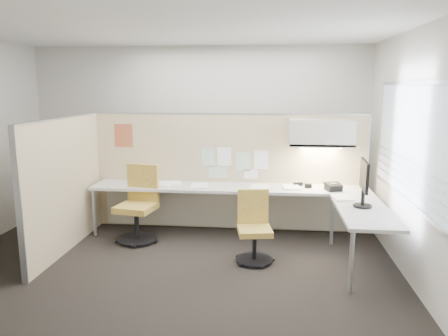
# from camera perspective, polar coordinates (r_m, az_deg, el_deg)

# --- Properties ---
(floor) EXTENTS (5.50, 4.50, 0.01)m
(floor) POSITION_cam_1_polar(r_m,az_deg,el_deg) (5.46, -7.09, -12.83)
(floor) COLOR black
(floor) RESTS_ON ground
(ceiling) EXTENTS (5.50, 4.50, 0.01)m
(ceiling) POSITION_cam_1_polar(r_m,az_deg,el_deg) (5.05, -7.85, 17.86)
(ceiling) COLOR white
(ceiling) RESTS_ON wall_back
(wall_back) EXTENTS (5.50, 0.02, 2.80)m
(wall_back) POSITION_cam_1_polar(r_m,az_deg,el_deg) (7.26, -3.33, 4.61)
(wall_back) COLOR beige
(wall_back) RESTS_ON ground
(wall_front) EXTENTS (5.50, 0.02, 2.80)m
(wall_front) POSITION_cam_1_polar(r_m,az_deg,el_deg) (2.97, -17.56, -4.77)
(wall_front) COLOR beige
(wall_front) RESTS_ON ground
(wall_right) EXTENTS (0.02, 4.50, 2.80)m
(wall_right) POSITION_cam_1_polar(r_m,az_deg,el_deg) (5.17, 23.68, 1.27)
(wall_right) COLOR beige
(wall_right) RESTS_ON ground
(window_pane) EXTENTS (0.01, 2.80, 1.30)m
(window_pane) POSITION_cam_1_polar(r_m,az_deg,el_deg) (5.15, 23.54, 2.92)
(window_pane) COLOR #939DAB
(window_pane) RESTS_ON wall_right
(partition_back) EXTENTS (4.10, 0.06, 1.75)m
(partition_back) POSITION_cam_1_polar(r_m,az_deg,el_deg) (6.63, 0.51, -0.55)
(partition_back) COLOR #CAB38C
(partition_back) RESTS_ON floor
(partition_left) EXTENTS (0.06, 2.20, 1.75)m
(partition_left) POSITION_cam_1_polar(r_m,az_deg,el_deg) (6.14, -19.98, -2.11)
(partition_left) COLOR #CAB38C
(partition_left) RESTS_ON floor
(desk) EXTENTS (4.00, 2.07, 0.73)m
(desk) POSITION_cam_1_polar(r_m,az_deg,el_deg) (6.20, 3.59, -3.94)
(desk) COLOR beige
(desk) RESTS_ON floor
(overhead_bin) EXTENTS (0.90, 0.36, 0.38)m
(overhead_bin) POSITION_cam_1_polar(r_m,az_deg,el_deg) (6.34, 12.61, 4.49)
(overhead_bin) COLOR beige
(overhead_bin) RESTS_ON partition_back
(task_light_strip) EXTENTS (0.60, 0.06, 0.02)m
(task_light_strip) POSITION_cam_1_polar(r_m,az_deg,el_deg) (6.36, 12.54, 2.61)
(task_light_strip) COLOR #FFEABF
(task_light_strip) RESTS_ON overhead_bin
(pinned_papers) EXTENTS (1.01, 0.00, 0.47)m
(pinned_papers) POSITION_cam_1_polar(r_m,az_deg,el_deg) (6.56, 1.18, 0.74)
(pinned_papers) COLOR #8CBF8C
(pinned_papers) RESTS_ON partition_back
(poster) EXTENTS (0.28, 0.00, 0.35)m
(poster) POSITION_cam_1_polar(r_m,az_deg,el_deg) (6.85, -12.99, 4.16)
(poster) COLOR #FF5B20
(poster) RESTS_ON partition_back
(chair_left) EXTENTS (0.58, 0.60, 1.06)m
(chair_left) POSITION_cam_1_polar(r_m,az_deg,el_deg) (6.30, -11.08, -4.91)
(chair_left) COLOR black
(chair_left) RESTS_ON floor
(chair_right) EXTENTS (0.47, 0.48, 0.87)m
(chair_right) POSITION_cam_1_polar(r_m,az_deg,el_deg) (5.51, 3.94, -7.96)
(chair_right) COLOR black
(chair_right) RESTS_ON floor
(monitor) EXTENTS (0.22, 0.54, 0.56)m
(monitor) POSITION_cam_1_polar(r_m,az_deg,el_deg) (5.45, 17.81, -1.58)
(monitor) COLOR black
(monitor) RESTS_ON desk
(phone) EXTENTS (0.26, 0.24, 0.12)m
(phone) POSITION_cam_1_polar(r_m,az_deg,el_deg) (6.26, 14.04, -2.41)
(phone) COLOR black
(phone) RESTS_ON desk
(stapler) EXTENTS (0.15, 0.08, 0.05)m
(stapler) POSITION_cam_1_polar(r_m,az_deg,el_deg) (6.46, 9.65, -2.09)
(stapler) COLOR black
(stapler) RESTS_ON desk
(tape_dispenser) EXTENTS (0.10, 0.06, 0.06)m
(tape_dispenser) POSITION_cam_1_polar(r_m,az_deg,el_deg) (6.35, 10.94, -2.30)
(tape_dispenser) COLOR black
(tape_dispenser) RESTS_ON desk
(coat_hook) EXTENTS (0.18, 0.43, 1.30)m
(coat_hook) POSITION_cam_1_polar(r_m,az_deg,el_deg) (5.50, -24.15, 1.98)
(coat_hook) COLOR silver
(coat_hook) RESTS_ON partition_left
(paper_stack_0) EXTENTS (0.24, 0.31, 0.04)m
(paper_stack_0) POSITION_cam_1_polar(r_m,az_deg,el_deg) (6.57, -11.33, -1.99)
(paper_stack_0) COLOR white
(paper_stack_0) RESTS_ON desk
(paper_stack_1) EXTENTS (0.29, 0.34, 0.02)m
(paper_stack_1) POSITION_cam_1_polar(r_m,az_deg,el_deg) (6.50, -7.71, -2.09)
(paper_stack_1) COLOR white
(paper_stack_1) RESTS_ON desk
(paper_stack_2) EXTENTS (0.26, 0.32, 0.03)m
(paper_stack_2) POSITION_cam_1_polar(r_m,az_deg,el_deg) (6.28, -3.26, -2.40)
(paper_stack_2) COLOR white
(paper_stack_2) RESTS_ON desk
(paper_stack_3) EXTENTS (0.27, 0.33, 0.01)m
(paper_stack_3) POSITION_cam_1_polar(r_m,az_deg,el_deg) (6.30, 4.61, -2.47)
(paper_stack_3) COLOR white
(paper_stack_3) RESTS_ON desk
(paper_stack_4) EXTENTS (0.25, 0.32, 0.02)m
(paper_stack_4) POSITION_cam_1_polar(r_m,az_deg,el_deg) (6.31, 8.76, -2.50)
(paper_stack_4) COLOR white
(paper_stack_4) RESTS_ON desk
(paper_stack_5) EXTENTS (0.27, 0.33, 0.02)m
(paper_stack_5) POSITION_cam_1_polar(r_m,az_deg,el_deg) (5.85, 15.21, -3.79)
(paper_stack_5) COLOR white
(paper_stack_5) RESTS_ON desk
(paper_stack_6) EXTENTS (0.29, 0.34, 0.01)m
(paper_stack_6) POSITION_cam_1_polar(r_m,az_deg,el_deg) (6.56, -6.60, -1.98)
(paper_stack_6) COLOR white
(paper_stack_6) RESTS_ON desk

